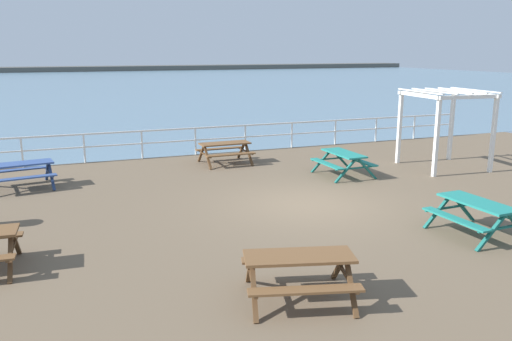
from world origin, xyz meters
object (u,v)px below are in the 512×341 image
object	(u,v)px
picnic_table_near_right	(344,158)
picnic_table_seaward	(225,148)
picnic_table_mid_centre	(21,169)
picnic_table_near_left	(477,210)
picnic_table_far_right	(299,266)
lattice_pergola	(446,111)

from	to	relation	value
picnic_table_near_right	picnic_table_seaward	world-z (taller)	same
picnic_table_mid_centre	picnic_table_near_right	bearing A→B (deg)	-20.35
picnic_table_near_left	picnic_table_far_right	size ratio (longest dim) A/B	0.87
picnic_table_near_left	lattice_pergola	world-z (taller)	lattice_pergola
picnic_table_mid_centre	lattice_pergola	xyz separation A→B (m)	(13.66, -2.25, 1.41)
picnic_table_near_left	picnic_table_seaward	distance (m)	9.62
picnic_table_near_left	picnic_table_seaward	bearing A→B (deg)	15.15
picnic_table_near_right	picnic_table_near_left	bearing A→B (deg)	177.89
picnic_table_far_right	picnic_table_seaward	bearing A→B (deg)	94.10
picnic_table_near_left	picnic_table_far_right	distance (m)	5.23
lattice_pergola	picnic_table_seaward	bearing A→B (deg)	158.81
picnic_table_mid_centre	picnic_table_far_right	bearing A→B (deg)	-72.54
picnic_table_near_left	lattice_pergola	distance (m)	7.23
picnic_table_mid_centre	picnic_table_seaward	world-z (taller)	same
picnic_table_mid_centre	picnic_table_seaward	size ratio (longest dim) A/B	1.09
picnic_table_seaward	lattice_pergola	bearing A→B (deg)	-27.03
picnic_table_far_right	lattice_pergola	size ratio (longest dim) A/B	0.78
picnic_table_near_left	picnic_table_far_right	world-z (taller)	same
picnic_table_near_right	lattice_pergola	bearing A→B (deg)	-93.37
picnic_table_mid_centre	picnic_table_far_right	xyz separation A→B (m)	(4.58, -9.43, 0.00)
picnic_table_far_right	lattice_pergola	world-z (taller)	lattice_pergola
picnic_table_far_right	lattice_pergola	xyz separation A→B (m)	(9.09, 7.18, 1.41)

